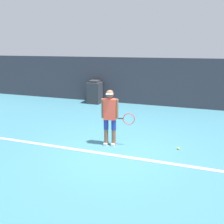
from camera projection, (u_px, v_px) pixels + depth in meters
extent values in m
plane|color=teal|center=(114.00, 152.00, 5.98)|extent=(24.00, 24.00, 0.00)
cube|color=#383842|center=(147.00, 82.00, 10.59)|extent=(24.00, 0.10, 2.28)
cube|color=white|center=(112.00, 155.00, 5.81)|extent=(21.60, 0.10, 0.01)
cylinder|color=brown|center=(106.00, 137.00, 6.36)|extent=(0.12, 0.12, 0.50)
cylinder|color=navy|center=(106.00, 124.00, 6.24)|extent=(0.14, 0.14, 0.30)
cube|color=white|center=(106.00, 143.00, 6.42)|extent=(0.10, 0.24, 0.08)
cylinder|color=brown|center=(114.00, 137.00, 6.33)|extent=(0.12, 0.12, 0.50)
cylinder|color=navy|center=(114.00, 124.00, 6.21)|extent=(0.14, 0.14, 0.30)
cube|color=white|center=(114.00, 144.00, 6.39)|extent=(0.10, 0.24, 0.08)
cube|color=#E54C38|center=(110.00, 109.00, 6.10)|extent=(0.37, 0.25, 0.59)
sphere|color=brown|center=(110.00, 94.00, 5.98)|extent=(0.22, 0.22, 0.22)
cube|color=white|center=(109.00, 94.00, 5.88)|extent=(0.20, 0.15, 0.02)
cylinder|color=brown|center=(103.00, 108.00, 6.12)|extent=(0.09, 0.09, 0.56)
cylinder|color=brown|center=(117.00, 109.00, 6.07)|extent=(0.09, 0.09, 0.56)
cylinder|color=black|center=(120.00, 118.00, 6.14)|extent=(0.19, 0.06, 0.03)
torus|color=red|center=(129.00, 119.00, 6.10)|extent=(0.33, 0.07, 0.33)
sphere|color=#D1E533|center=(178.00, 148.00, 6.12)|extent=(0.07, 0.07, 0.07)
cube|color=#333338|center=(95.00, 93.00, 11.10)|extent=(0.63, 0.69, 1.06)
cube|color=#333338|center=(95.00, 81.00, 10.93)|extent=(0.44, 0.48, 0.10)
cylinder|color=orange|center=(103.00, 101.00, 11.08)|extent=(0.08, 0.08, 0.22)
cylinder|color=black|center=(103.00, 99.00, 11.04)|extent=(0.05, 0.05, 0.02)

